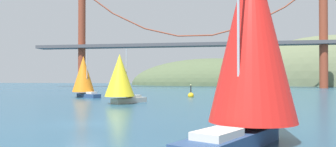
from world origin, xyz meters
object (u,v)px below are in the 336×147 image
object	(u,v)px
sailboat_red_spinnaker	(251,35)
channel_buoy	(191,95)
sailboat_orange_sail	(84,75)
sailboat_yellow_sail	(120,77)

from	to	relation	value
sailboat_red_spinnaker	channel_buoy	size ratio (longest dim) A/B	4.49
sailboat_orange_sail	sailboat_yellow_sail	xyz separation A→B (m)	(11.50, -13.26, -0.33)
sailboat_orange_sail	sailboat_red_spinnaker	xyz separation A→B (m)	(27.34, -37.63, 1.94)
sailboat_yellow_sail	channel_buoy	bearing A→B (deg)	64.28
sailboat_yellow_sail	channel_buoy	distance (m)	18.94
sailboat_orange_sail	sailboat_red_spinnaker	size ratio (longest dim) A/B	0.69
sailboat_orange_sail	sailboat_yellow_sail	world-z (taller)	sailboat_orange_sail
sailboat_orange_sail	sailboat_red_spinnaker	bearing A→B (deg)	-54.00
sailboat_yellow_sail	sailboat_orange_sail	bearing A→B (deg)	130.93
sailboat_orange_sail	sailboat_yellow_sail	size ratio (longest dim) A/B	1.06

